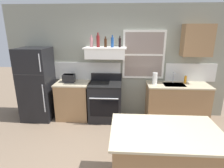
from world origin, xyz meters
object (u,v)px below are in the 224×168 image
at_px(bottle_blue_liqueur, 112,42).
at_px(kitchen_island, 164,161).
at_px(refrigerator, 37,84).
at_px(bottle_balsamic_dark, 120,42).
at_px(dish_soap_bottle, 185,80).
at_px(stove_range, 105,101).
at_px(paper_towel_roll, 155,78).
at_px(bottle_brown_stout, 106,43).
at_px(bottle_rose_pink, 91,42).
at_px(bottle_red_label_wine, 98,41).
at_px(toaster, 69,78).

distance_m(bottle_blue_liqueur, kitchen_island, 2.66).
distance_m(refrigerator, bottle_blue_liqueur, 2.07).
xyz_separation_m(bottle_balsamic_dark, dish_soap_bottle, (1.55, 0.03, -0.85)).
xyz_separation_m(bottle_blue_liqueur, kitchen_island, (0.81, -2.11, -1.40)).
relative_size(stove_range, paper_towel_roll, 4.04).
bearing_deg(dish_soap_bottle, bottle_balsamic_dark, -178.90).
bearing_deg(bottle_brown_stout, stove_range, -94.29).
height_order(stove_range, bottle_brown_stout, bottle_brown_stout).
height_order(bottle_rose_pink, dish_soap_bottle, bottle_rose_pink).
bearing_deg(stove_range, bottle_red_label_wine, 147.04).
relative_size(refrigerator, paper_towel_roll, 6.41).
xyz_separation_m(stove_range, bottle_blue_liqueur, (0.16, 0.08, 1.39)).
distance_m(toaster, dish_soap_bottle, 2.77).
height_order(refrigerator, bottle_blue_liqueur, bottle_blue_liqueur).
bearing_deg(bottle_red_label_wine, stove_range, -32.96).
xyz_separation_m(bottle_brown_stout, kitchen_island, (0.97, -2.12, -1.39)).
relative_size(bottle_rose_pink, kitchen_island, 0.19).
relative_size(stove_range, bottle_brown_stout, 4.58).
height_order(paper_towel_roll, dish_soap_bottle, paper_towel_roll).
distance_m(bottle_red_label_wine, dish_soap_bottle, 2.23).
xyz_separation_m(bottle_red_label_wine, kitchen_island, (1.14, -2.14, -1.42)).
relative_size(bottle_balsamic_dark, dish_soap_bottle, 1.40).
bearing_deg(dish_soap_bottle, bottle_red_label_wine, -179.14).
xyz_separation_m(toaster, dish_soap_bottle, (2.77, 0.06, -0.01)).
bearing_deg(bottle_rose_pink, paper_towel_roll, -3.42).
xyz_separation_m(refrigerator, dish_soap_bottle, (3.53, 0.16, 0.13)).
bearing_deg(dish_soap_bottle, kitchen_island, -112.66).
distance_m(refrigerator, bottle_brown_stout, 1.93).
bearing_deg(kitchen_island, bottle_rose_pink, 120.88).
height_order(bottle_brown_stout, dish_soap_bottle, bottle_brown_stout).
bearing_deg(bottle_red_label_wine, dish_soap_bottle, 0.86).
bearing_deg(paper_towel_roll, bottle_blue_liqueur, 177.78).
distance_m(bottle_blue_liqueur, bottle_balsamic_dark, 0.17).
distance_m(toaster, bottle_red_label_wine, 1.13).
relative_size(bottle_red_label_wine, paper_towel_roll, 1.19).
bearing_deg(bottle_brown_stout, bottle_red_label_wine, 173.86).
distance_m(refrigerator, bottle_balsamic_dark, 2.21).
xyz_separation_m(toaster, bottle_balsamic_dark, (1.22, 0.03, 0.84)).
xyz_separation_m(refrigerator, bottle_blue_liqueur, (1.81, 0.10, 0.99)).
bearing_deg(paper_towel_roll, stove_range, -178.14).
bearing_deg(bottle_rose_pink, bottle_blue_liqueur, -5.86).
xyz_separation_m(bottle_brown_stout, bottle_blue_liqueur, (0.15, -0.01, 0.01)).
height_order(refrigerator, bottle_balsamic_dark, bottle_balsamic_dark).
bearing_deg(refrigerator, bottle_brown_stout, 3.84).
bearing_deg(stove_range, bottle_rose_pink, 158.61).
bearing_deg(bottle_blue_liqueur, bottle_brown_stout, 175.35).
relative_size(refrigerator, kitchen_island, 1.24).
height_order(stove_range, bottle_red_label_wine, bottle_red_label_wine).
bearing_deg(bottle_red_label_wine, bottle_blue_liqueur, -5.43).
bearing_deg(dish_soap_bottle, paper_towel_roll, -172.19).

